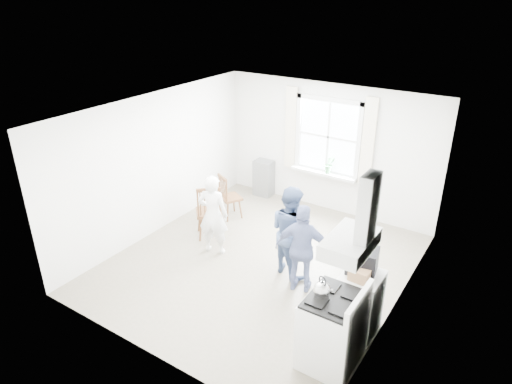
# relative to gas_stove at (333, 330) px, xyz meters

# --- Properties ---
(room_shell) EXTENTS (4.62, 5.12, 2.64)m
(room_shell) POSITION_rel_gas_stove_xyz_m (-1.91, 1.35, 0.82)
(room_shell) COLOR #7A705E
(room_shell) RESTS_ON ground
(window_assembly) EXTENTS (1.88, 0.24, 1.70)m
(window_assembly) POSITION_rel_gas_stove_xyz_m (-1.91, 3.80, 0.98)
(window_assembly) COLOR white
(window_assembly) RESTS_ON room_shell
(range_hood) EXTENTS (0.45, 0.76, 0.94)m
(range_hood) POSITION_rel_gas_stove_xyz_m (0.16, -0.00, 1.42)
(range_hood) COLOR silver
(range_hood) RESTS_ON room_shell
(shelf_unit) EXTENTS (0.40, 0.30, 0.80)m
(shelf_unit) POSITION_rel_gas_stove_xyz_m (-3.31, 3.68, -0.08)
(shelf_unit) COLOR slate
(shelf_unit) RESTS_ON ground
(gas_stove) EXTENTS (0.68, 0.76, 1.12)m
(gas_stove) POSITION_rel_gas_stove_xyz_m (0.00, 0.00, 0.00)
(gas_stove) COLOR white
(gas_stove) RESTS_ON ground
(kettle) EXTENTS (0.20, 0.20, 0.29)m
(kettle) POSITION_rel_gas_stove_xyz_m (-0.16, -0.06, 0.56)
(kettle) COLOR silver
(kettle) RESTS_ON gas_stove
(low_cabinet) EXTENTS (0.50, 0.55, 0.90)m
(low_cabinet) POSITION_rel_gas_stove_xyz_m (0.07, 0.70, -0.03)
(low_cabinet) COLOR silver
(low_cabinet) RESTS_ON ground
(stereo_stack) EXTENTS (0.42, 0.39, 0.33)m
(stereo_stack) POSITION_rel_gas_stove_xyz_m (0.02, 0.77, 0.58)
(stereo_stack) COLOR black
(stereo_stack) RESTS_ON low_cabinet
(cardboard_box) EXTENTS (0.25, 0.19, 0.16)m
(cardboard_box) POSITION_rel_gas_stove_xyz_m (0.07, 0.56, 0.49)
(cardboard_box) COLOR #AB7D52
(cardboard_box) RESTS_ON low_cabinet
(windsor_chair_a) EXTENTS (0.62, 0.62, 1.06)m
(windsor_chair_a) POSITION_rel_gas_stove_xyz_m (-3.12, 1.53, 0.16)
(windsor_chair_a) COLOR #4F2F19
(windsor_chair_a) RESTS_ON ground
(windsor_chair_b) EXTENTS (0.52, 0.52, 0.92)m
(windsor_chair_b) POSITION_rel_gas_stove_xyz_m (-3.35, 2.35, 0.08)
(windsor_chair_b) COLOR #4F2F19
(windsor_chair_b) RESTS_ON ground
(person_left) EXTENTS (0.65, 0.65, 1.44)m
(person_left) POSITION_rel_gas_stove_xyz_m (-2.78, 1.22, 0.24)
(person_left) COLOR silver
(person_left) RESTS_ON ground
(person_mid) EXTENTS (0.96, 0.96, 1.51)m
(person_mid) POSITION_rel_gas_stove_xyz_m (-1.38, 1.41, 0.27)
(person_mid) COLOR #42557B
(person_mid) RESTS_ON ground
(person_right) EXTENTS (1.04, 1.04, 1.43)m
(person_right) POSITION_rel_gas_stove_xyz_m (-1.00, 1.09, 0.23)
(person_right) COLOR navy
(person_right) RESTS_ON ground
(potted_plant) EXTENTS (0.26, 0.26, 0.36)m
(potted_plant) POSITION_rel_gas_stove_xyz_m (-1.80, 3.71, 0.55)
(potted_plant) COLOR #387E42
(potted_plant) RESTS_ON window_assembly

